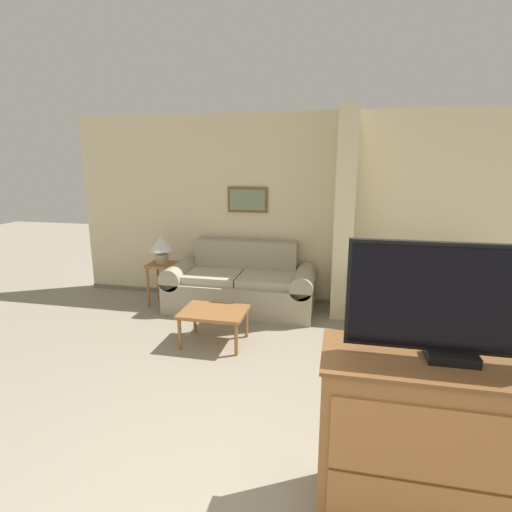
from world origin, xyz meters
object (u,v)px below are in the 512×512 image
Objects in this scene: table_lamp at (161,246)px; bed at (435,319)px; tv_dresser at (440,447)px; tv at (458,303)px; coffee_table at (214,314)px; couch at (241,286)px.

table_lamp is 0.20× the size of bed.
tv reaches higher than tv_dresser.
coffee_table is 1.82× the size of table_lamp.
tv reaches higher than couch.
coffee_table is 1.60m from table_lamp.
couch is at bearing 165.72° from bed.
bed is (3.45, -0.55, -0.56)m from table_lamp.
coffee_table is at bearing -167.77° from bed.
bed reaches higher than coffee_table.
coffee_table is at bearing -44.51° from table_lamp.
table_lamp is 4.23m from tv.
coffee_table is at bearing -91.40° from couch.
tv is at bearing 90.00° from tv_dresser.
tv_dresser is at bearing -101.46° from bed.
table_lamp reaches higher than bed.
tv_dresser reaches higher than bed.
tv is (1.87, -1.92, 0.97)m from coffee_table.
couch is at bearing 121.35° from tv.
bed is (2.37, 0.51, -0.06)m from coffee_table.
tv_dresser is 1.21× the size of tv.
tv_dresser reaches higher than coffee_table.
tv_dresser reaches higher than couch.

